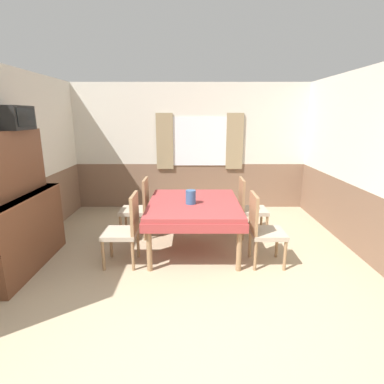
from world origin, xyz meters
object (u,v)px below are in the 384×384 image
(dining_table, at_px, (194,209))
(chair_left_far, at_px, (139,206))
(chair_right_near, at_px, (263,228))
(sideboard, at_px, (17,214))
(tv, at_px, (15,118))
(vase, at_px, (191,197))
(chair_left_near, at_px, (126,228))
(chair_right_far, at_px, (249,206))

(dining_table, height_order, chair_left_far, chair_left_far)
(chair_right_near, bearing_deg, chair_left_far, -118.32)
(chair_right_near, distance_m, chair_left_far, 2.05)
(sideboard, bearing_deg, chair_right_near, 1.93)
(tv, distance_m, vase, 2.45)
(dining_table, bearing_deg, tv, -170.14)
(dining_table, distance_m, sideboard, 2.33)
(chair_left_near, height_order, chair_left_far, same)
(chair_left_far, relative_size, sideboard, 0.55)
(chair_left_near, xyz_separation_m, sideboard, (-1.35, -0.11, 0.23))
(sideboard, relative_size, vase, 8.94)
(vase, bearing_deg, chair_right_near, -22.71)
(dining_table, xyz_separation_m, sideboard, (-2.25, -0.59, 0.12))
(chair_right_far, relative_size, vase, 4.89)
(chair_left_far, xyz_separation_m, chair_right_far, (1.81, 0.00, 0.00))
(chair_right_near, bearing_deg, chair_left_near, -90.00)
(chair_right_near, distance_m, chair_left_near, 1.81)
(chair_left_near, xyz_separation_m, vase, (0.86, 0.40, 0.31))
(chair_left_far, distance_m, vase, 1.08)
(chair_left_far, bearing_deg, sideboard, 128.74)
(chair_left_far, bearing_deg, chair_left_near, -180.00)
(chair_right_near, relative_size, sideboard, 0.55)
(chair_left_far, xyz_separation_m, tv, (-1.32, -0.87, 1.41))
(chair_left_near, relative_size, sideboard, 0.55)
(dining_table, relative_size, chair_left_near, 1.59)
(sideboard, bearing_deg, chair_right_far, 18.91)
(chair_left_far, relative_size, tv, 2.03)
(chair_right_near, relative_size, vase, 4.89)
(tv, bearing_deg, sideboard, -98.16)
(sideboard, relative_size, tv, 3.71)
(dining_table, relative_size, chair_left_far, 1.59)
(dining_table, bearing_deg, chair_right_near, -28.32)
(dining_table, relative_size, vase, 7.78)
(dining_table, height_order, chair_left_near, chair_left_near)
(chair_right_near, relative_size, chair_left_near, 1.00)
(dining_table, height_order, vase, vase)
(chair_left_far, relative_size, chair_right_far, 1.00)
(sideboard, bearing_deg, chair_left_near, 4.52)
(chair_left_near, distance_m, tv, 1.93)
(chair_right_near, xyz_separation_m, sideboard, (-3.15, -0.11, 0.23))
(chair_right_near, xyz_separation_m, chair_left_near, (-1.81, 0.00, 0.00))
(chair_right_near, bearing_deg, tv, -91.85)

